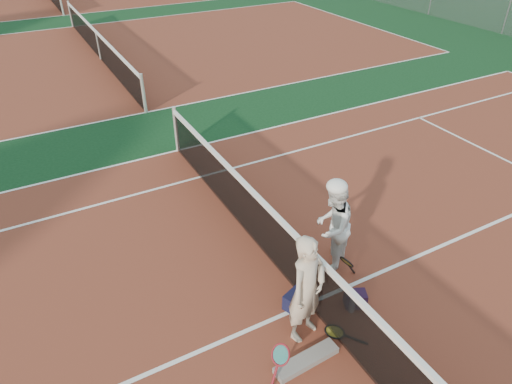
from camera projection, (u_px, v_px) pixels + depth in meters
ground at (309, 304)px, 6.78m from camera, size 130.00×130.00×0.00m
court_main at (309, 304)px, 6.78m from camera, size 23.77×10.97×0.01m
court_far_a at (101, 59)px, 16.67m from camera, size 23.77×10.97×0.01m
net_main at (311, 279)px, 6.50m from camera, size 0.10×10.98×1.02m
net_far_a at (98, 45)px, 16.39m from camera, size 0.10×10.98×1.02m
player_a at (307, 289)px, 5.90m from camera, size 0.70×0.57×1.65m
player_b at (332, 226)px, 7.09m from camera, size 0.95×0.91×1.55m
racket_red at (280, 362)px, 5.64m from camera, size 0.44×0.42×0.52m
racket_black_held at (346, 269)px, 7.04m from camera, size 0.41×0.35×0.51m
racket_spare at (335, 332)px, 6.33m from camera, size 0.57×0.65×0.03m
sports_bag_navy at (295, 300)px, 6.66m from camera, size 0.39×0.33×0.26m
sports_bag_purple at (355, 299)px, 6.70m from camera, size 0.36×0.32×0.25m
net_cover_canvas at (306, 360)px, 5.91m from camera, size 0.93×0.26×0.10m
water_bottle at (352, 304)px, 6.58m from camera, size 0.09×0.09×0.30m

